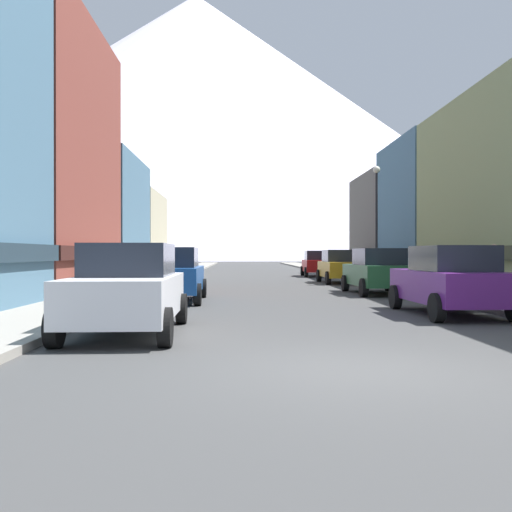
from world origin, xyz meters
TOP-DOWN VIEW (x-y plane):
  - ground_plane at (0.00, 0.00)m, footprint 400.00×400.00m
  - sidewalk_left at (-6.25, 35.00)m, footprint 2.50×100.00m
  - sidewalk_right at (6.25, 35.00)m, footprint 2.50×100.00m
  - storefront_left_2 at (-11.41, 26.22)m, footprint 8.13×9.17m
  - storefront_left_3 at (-11.32, 35.46)m, footprint 7.95×8.95m
  - storefront_right_2 at (12.49, 26.07)m, footprint 10.29×8.47m
  - storefront_right_3 at (11.58, 35.14)m, footprint 8.45×9.09m
  - car_left_0 at (-3.80, 3.64)m, footprint 2.12×4.43m
  - car_left_1 at (-3.80, 11.27)m, footprint 2.10×4.42m
  - car_right_0 at (3.80, 6.86)m, footprint 2.13×4.43m
  - car_right_1 at (3.80, 14.63)m, footprint 2.14×4.44m
  - car_right_2 at (3.80, 22.93)m, footprint 2.07×4.40m
  - car_right_3 at (3.80, 31.90)m, footprint 2.19×4.46m
  - potted_plant_0 at (-7.00, 16.20)m, footprint 0.48×0.48m
  - potted_plant_1 at (-7.00, 13.46)m, footprint 0.74×0.74m
  - pedestrian_0 at (6.25, 9.78)m, footprint 0.36×0.36m
  - streetlamp_right at (5.35, 21.27)m, footprint 0.36×0.36m
  - mountain_backdrop at (-21.37, 260.00)m, footprint 310.19×310.19m

SIDE VIEW (x-z plane):
  - ground_plane at x=0.00m, z-range 0.00..0.00m
  - sidewalk_left at x=-6.25m, z-range 0.00..0.15m
  - sidewalk_right at x=6.25m, z-range 0.00..0.15m
  - potted_plant_0 at x=-7.00m, z-range 0.16..0.90m
  - potted_plant_1 at x=-7.00m, z-range 0.20..1.24m
  - car_left_0 at x=-3.80m, z-range 0.01..1.79m
  - car_left_1 at x=-3.80m, z-range 0.01..1.79m
  - car_right_0 at x=3.80m, z-range 0.01..1.79m
  - car_right_1 at x=3.80m, z-range 0.01..1.79m
  - car_right_2 at x=3.80m, z-range 0.01..1.79m
  - car_right_3 at x=3.80m, z-range 0.01..1.79m
  - pedestrian_0 at x=6.25m, z-range 0.09..1.81m
  - storefront_left_3 at x=-11.32m, z-range -0.11..5.95m
  - storefront_left_2 at x=-11.41m, z-range -0.13..7.04m
  - storefront_right_3 at x=11.58m, z-range -0.14..7.31m
  - storefront_right_2 at x=12.49m, z-range -0.15..8.06m
  - streetlamp_right at x=5.35m, z-range 1.06..6.92m
  - mountain_backdrop at x=-21.37m, z-range 0.00..120.75m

